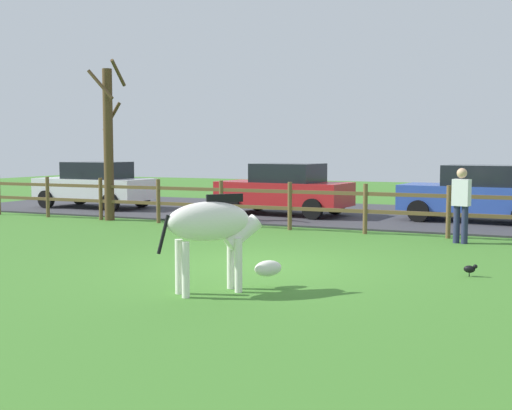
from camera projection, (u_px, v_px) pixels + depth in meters
name	position (u px, v px, depth m)	size (l,w,h in m)	color
ground_plane	(256.00, 265.00, 11.69)	(60.00, 60.00, 0.00)	#3D7528
parking_asphalt	(379.00, 215.00, 20.16)	(28.00, 7.40, 0.05)	#38383D
paddock_fence	(327.00, 204.00, 16.30)	(21.53, 0.11, 1.22)	brown
bare_tree	(108.00, 141.00, 18.83)	(0.81, 0.89, 4.53)	#513A23
zebra	(214.00, 228.00, 9.40)	(1.42, 1.58, 1.41)	white
crow_on_grass	(470.00, 269.00, 10.63)	(0.21, 0.10, 0.20)	black
parked_car_blue	(477.00, 193.00, 18.13)	(4.14, 2.18, 1.56)	#2D4CAD
parked_car_white	(95.00, 184.00, 22.42)	(4.05, 1.97, 1.56)	white
parked_car_red	(285.00, 189.00, 20.05)	(4.14, 2.18, 1.56)	red
visitor_near_fence	(461.00, 202.00, 14.30)	(0.40, 0.30, 1.64)	#232847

